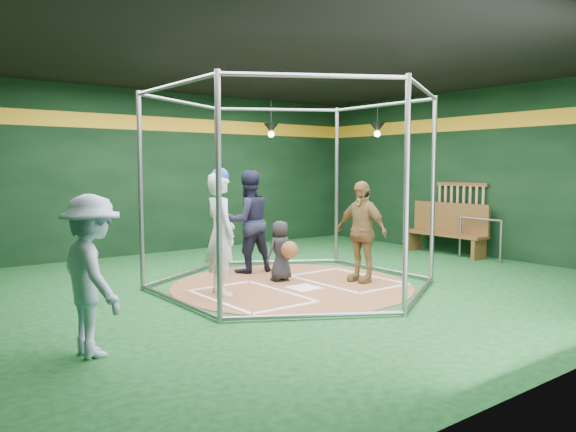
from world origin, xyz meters
TOP-DOWN VIEW (x-y plane):
  - room_shell at (0.00, 0.01)m, footprint 10.10×9.10m
  - clay_disc at (0.00, 0.00)m, footprint 3.80×3.80m
  - home_plate at (0.00, -0.30)m, footprint 0.43×0.43m
  - batter_box_left at (-0.95, -0.25)m, footprint 1.17×1.77m
  - batter_box_right at (0.95, -0.25)m, footprint 1.17×1.77m
  - batting_cage at (-0.00, -0.00)m, footprint 4.05×4.67m
  - bat_rack at (4.93, 0.40)m, footprint 0.07×1.25m
  - pendant_lamp_near at (2.20, 3.60)m, footprint 0.34×0.34m
  - pendant_lamp_far at (4.00, 2.00)m, footprint 0.34×0.34m
  - batter_figure at (-1.22, 0.12)m, footprint 0.51×0.70m
  - visitor_leopard at (1.07, -0.45)m, footprint 0.53×1.01m
  - catcher_figure at (0.06, 0.36)m, footprint 0.49×0.56m
  - umpire at (0.07, 1.35)m, footprint 0.95×0.79m
  - bystander_blue at (-3.58, -1.38)m, footprint 0.63×1.06m
  - dugout_bench at (4.64, 0.52)m, footprint 0.44×1.89m
  - steel_railing at (4.55, -0.34)m, footprint 0.05×0.98m

SIDE VIEW (x-z plane):
  - clay_disc at x=0.00m, z-range 0.00..0.01m
  - batter_box_left at x=-0.95m, z-range 0.01..0.02m
  - batter_box_right at x=0.95m, z-range 0.01..0.02m
  - home_plate at x=0.00m, z-range 0.01..0.02m
  - catcher_figure at x=0.06m, z-range 0.02..1.00m
  - steel_railing at x=4.55m, z-range 0.14..0.99m
  - dugout_bench at x=4.64m, z-range 0.01..1.12m
  - bystander_blue at x=-3.58m, z-range 0.00..1.61m
  - visitor_leopard at x=1.07m, z-range 0.01..1.65m
  - umpire at x=0.07m, z-range 0.01..1.81m
  - batter_figure at x=-1.22m, z-range 0.01..1.86m
  - bat_rack at x=4.93m, z-range 0.56..1.54m
  - batting_cage at x=0.00m, z-range 0.00..3.00m
  - room_shell at x=0.00m, z-range -0.01..3.52m
  - pendant_lamp_near at x=2.20m, z-range 2.29..3.19m
  - pendant_lamp_far at x=4.00m, z-range 2.29..3.19m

